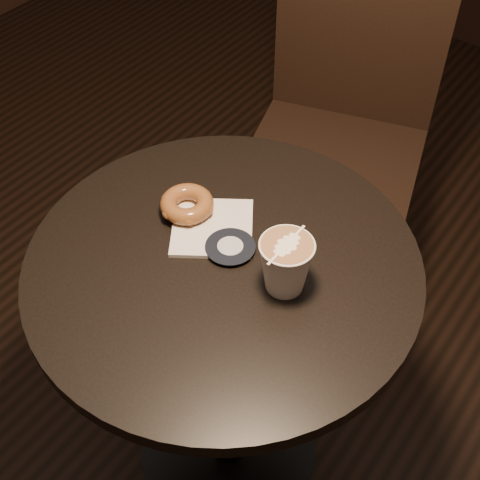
# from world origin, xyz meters

# --- Properties ---
(cafe_table) EXTENTS (0.70, 0.70, 0.75)m
(cafe_table) POSITION_xyz_m (0.00, 0.00, 0.55)
(cafe_table) COLOR black
(cafe_table) RESTS_ON ground
(chair) EXTENTS (0.55, 0.55, 1.10)m
(chair) POSITION_xyz_m (-0.15, 0.72, 0.62)
(chair) COLOR black
(chair) RESTS_ON ground
(pastry_bag) EXTENTS (0.20, 0.20, 0.01)m
(pastry_bag) POSITION_xyz_m (-0.06, 0.05, 0.75)
(pastry_bag) COLOR white
(pastry_bag) RESTS_ON cafe_table
(doughnut) EXTENTS (0.10, 0.10, 0.03)m
(doughnut) POSITION_xyz_m (-0.12, 0.05, 0.77)
(doughnut) COLOR brown
(doughnut) RESTS_ON pastry_bag
(latte_cup) EXTENTS (0.09, 0.09, 0.10)m
(latte_cup) POSITION_xyz_m (0.12, 0.02, 0.80)
(latte_cup) COLOR white
(latte_cup) RESTS_ON cafe_table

